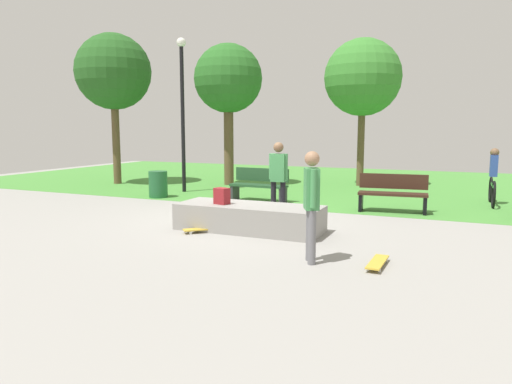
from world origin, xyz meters
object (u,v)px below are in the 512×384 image
at_px(skater_performing_trick, 311,198).
at_px(trash_bin, 158,184).
at_px(concrete_ledge, 249,218).
at_px(backpack_on_ledge, 222,196).
at_px(park_bench_near_lamppost, 260,184).
at_px(park_bench_far_left, 393,192).
at_px(skater_watching, 278,174).
at_px(tree_tall_oak, 228,80).
at_px(tree_leaning_ash, 363,78).
at_px(tree_young_birch, 113,73).
at_px(lamp_post, 182,101).
at_px(skateboard_spare, 377,262).
at_px(cyclist_on_bicycle, 493,181).
at_px(skateboard_by_ledge, 204,229).

height_order(skater_performing_trick, trash_bin, skater_performing_trick).
height_order(concrete_ledge, backpack_on_ledge, backpack_on_ledge).
bearing_deg(park_bench_near_lamppost, park_bench_far_left, -3.84).
distance_m(backpack_on_ledge, park_bench_near_lamppost, 3.70).
distance_m(concrete_ledge, backpack_on_ledge, 0.69).
bearing_deg(skater_watching, tree_tall_oak, 126.53).
distance_m(concrete_ledge, skater_watching, 1.61).
distance_m(park_bench_far_left, tree_leaning_ash, 6.16).
height_order(tree_young_birch, trash_bin, tree_young_birch).
xyz_separation_m(tree_tall_oak, lamp_post, (-0.47, -2.24, -0.82)).
relative_size(concrete_ledge, skater_watching, 1.69).
distance_m(park_bench_near_lamppost, trash_bin, 3.05).
xyz_separation_m(skateboard_spare, trash_bin, (-6.99, 4.49, 0.32)).
bearing_deg(tree_leaning_ash, backpack_on_ledge, -97.46).
bearing_deg(park_bench_near_lamppost, skateboard_spare, -51.18).
relative_size(tree_young_birch, tree_leaning_ash, 1.06).
bearing_deg(tree_tall_oak, park_bench_near_lamppost, -51.23).
bearing_deg(park_bench_far_left, trash_bin, -178.05).
relative_size(skater_performing_trick, skater_watching, 0.98).
bearing_deg(skater_watching, trash_bin, 159.85).
bearing_deg(cyclist_on_bicycle, trash_bin, -164.70).
height_order(concrete_ledge, tree_tall_oak, tree_tall_oak).
xyz_separation_m(backpack_on_ledge, skateboard_spare, (3.25, -1.32, -0.61)).
bearing_deg(skater_performing_trick, lamp_post, 134.88).
relative_size(concrete_ledge, tree_tall_oak, 0.59).
distance_m(tree_young_birch, tree_tall_oak, 4.10).
bearing_deg(trash_bin, park_bench_near_lamppost, 8.75).
bearing_deg(park_bench_near_lamppost, backpack_on_ledge, -78.58).
height_order(skater_watching, park_bench_near_lamppost, skater_watching).
distance_m(concrete_ledge, cyclist_on_bicycle, 7.12).
bearing_deg(cyclist_on_bicycle, park_bench_near_lamppost, -161.46).
xyz_separation_m(tree_leaning_ash, lamp_post, (-4.81, -3.82, -0.86)).
distance_m(skater_performing_trick, cyclist_on_bicycle, 7.63).
relative_size(backpack_on_ledge, skater_watching, 0.19).
distance_m(backpack_on_ledge, skateboard_by_ledge, 0.74).
bearing_deg(trash_bin, skater_performing_trick, -37.74).
bearing_deg(park_bench_near_lamppost, skateboard_by_ledge, -82.56).
xyz_separation_m(concrete_ledge, trash_bin, (-4.27, 3.03, 0.13)).
distance_m(skater_performing_trick, skateboard_spare, 1.34).
bearing_deg(park_bench_near_lamppost, skater_watching, -57.14).
bearing_deg(backpack_on_ledge, tree_leaning_ash, -82.36).
xyz_separation_m(skateboard_by_ledge, tree_leaning_ash, (1.30, 8.69, 3.64)).
bearing_deg(lamp_post, skater_performing_trick, -45.12).
bearing_deg(trash_bin, tree_leaning_ash, 46.95).
height_order(concrete_ledge, skater_performing_trick, skater_performing_trick).
bearing_deg(tree_tall_oak, skater_watching, -53.47).
bearing_deg(tree_leaning_ash, tree_young_birch, -160.54).
relative_size(skateboard_by_ledge, skateboard_spare, 0.89).
bearing_deg(tree_leaning_ash, concrete_ledge, -93.92).
distance_m(skater_watching, cyclist_on_bicycle, 6.05).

